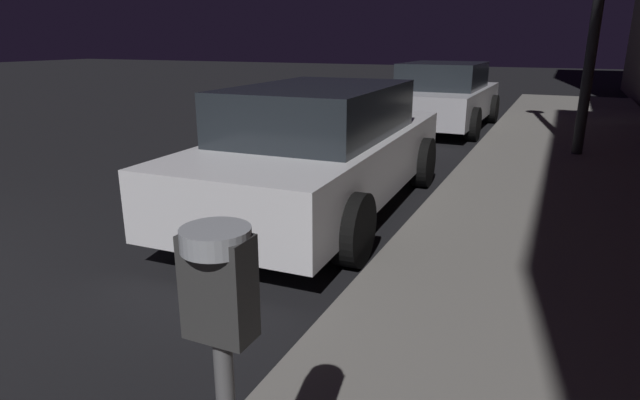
{
  "coord_description": "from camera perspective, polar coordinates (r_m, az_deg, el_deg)",
  "views": [
    {
      "loc": [
        5.29,
        -1.16,
        1.91
      ],
      "look_at": [
        4.21,
        1.21,
        1.11
      ],
      "focal_mm": 29.55,
      "sensor_mm": 36.0,
      "label": 1
    }
  ],
  "objects": [
    {
      "name": "car_white",
      "position": [
        6.02,
        0.2,
        5.6
      ],
      "size": [
        2.08,
        4.61,
        1.43
      ],
      "color": "silver",
      "rests_on": "ground"
    },
    {
      "name": "parking_meter",
      "position": [
        1.53,
        -10.62,
        -13.94
      ],
      "size": [
        0.19,
        0.19,
        1.29
      ],
      "color": "#59595B",
      "rests_on": "sidewalk"
    },
    {
      "name": "car_silver",
      "position": [
        12.13,
        13.14,
        10.9
      ],
      "size": [
        2.08,
        4.21,
        1.43
      ],
      "color": "#B7B7BF",
      "rests_on": "ground"
    }
  ]
}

